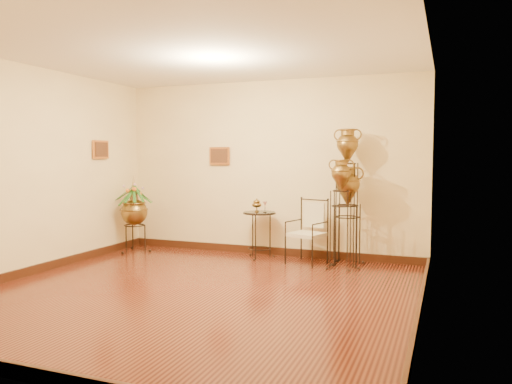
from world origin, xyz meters
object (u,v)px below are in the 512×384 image
(amphora_mid, at_px, (341,213))
(planter_urn, at_px, (134,209))
(amphora_tall, at_px, (347,195))
(armchair, at_px, (307,232))
(side_table, at_px, (259,234))

(amphora_mid, xyz_separation_m, planter_urn, (-3.46, 0.01, -0.07))
(amphora_tall, distance_m, armchair, 0.80)
(amphora_tall, xyz_separation_m, amphora_mid, (-0.03, -0.28, -0.23))
(amphora_mid, distance_m, planter_urn, 3.46)
(side_table, bearing_deg, armchair, -10.91)
(amphora_tall, height_order, planter_urn, amphora_tall)
(armchair, height_order, side_table, armchair)
(amphora_tall, relative_size, planter_urn, 1.55)
(amphora_tall, distance_m, planter_urn, 3.52)
(armchair, bearing_deg, planter_urn, -160.87)
(amphora_mid, xyz_separation_m, side_table, (-1.33, 0.28, -0.41))
(amphora_tall, xyz_separation_m, side_table, (-1.36, 0.00, -0.65))
(amphora_mid, height_order, armchair, amphora_mid)
(amphora_tall, height_order, armchair, amphora_tall)
(amphora_tall, relative_size, amphora_mid, 1.28)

